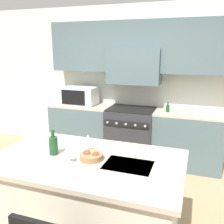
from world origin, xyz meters
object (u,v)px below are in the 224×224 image
Objects in this scene: range_stove at (131,134)px; wine_glass_far at (88,140)px; fruit_bowl at (92,156)px; oil_bottle_on_counter at (168,108)px; wine_bottle at (53,145)px; microwave at (81,96)px; wine_glass_near at (69,150)px.

wine_glass_far reaches higher than range_stove.
oil_bottle_on_counter reaches higher than fruit_bowl.
wine_bottle is at bearing -113.47° from oil_bottle_on_counter.
microwave is at bearing 109.01° from wine_bottle.
wine_glass_far is at bearing -61.92° from microwave.
wine_glass_near is at bearing -25.64° from wine_bottle.
fruit_bowl reaches higher than range_stove.
range_stove is 2.11m from fruit_bowl.
microwave reaches higher than wine_bottle.
range_stove is 4.02× the size of fruit_bowl.
oil_bottle_on_counter is at bearing 76.62° from fruit_bowl.
microwave is 2.27× the size of wine_bottle.
wine_bottle reaches higher than wine_glass_far.
oil_bottle_on_counter is (0.59, 1.85, -0.04)m from wine_glass_far.
microwave is at bearing 118.08° from wine_glass_far.
wine_bottle is 1.40× the size of wine_glass_far.
wine_glass_near is 0.23m from fruit_bowl.
microwave is 1.61m from oil_bottle_on_counter.
fruit_bowl is 2.07m from oil_bottle_on_counter.
wine_bottle reaches higher than wine_glass_near.
wine_glass_near is at bearing -90.56° from range_stove.
wine_glass_near is 2.25m from oil_bottle_on_counter.
fruit_bowl is at bearing -61.46° from microwave.
wine_bottle reaches higher than range_stove.
wine_glass_far is (1.02, -1.91, -0.06)m from microwave.
wine_bottle is 0.35m from wine_glass_far.
range_stove is 5.55× the size of oil_bottle_on_counter.
range_stove is 0.82m from oil_bottle_on_counter.
range_stove is 1.57× the size of microwave.
microwave is 2.41m from wine_glass_near.
microwave reaches higher than oil_bottle_on_counter.
oil_bottle_on_counter is at bearing 66.53° from wine_bottle.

